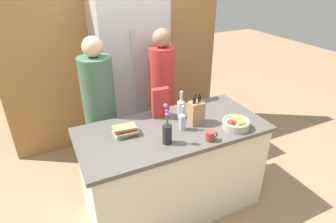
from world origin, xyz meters
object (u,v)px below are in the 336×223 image
at_px(person_in_blue, 162,93).
at_px(flower_vase, 167,131).
at_px(refrigerator, 131,77).
at_px(bottle_oil, 182,120).
at_px(knife_block, 196,112).
at_px(coffee_mug, 210,136).
at_px(fruit_bowl, 236,123).
at_px(bottle_vinegar, 181,108).
at_px(book_stack, 125,131).
at_px(person_at_sink, 100,108).
at_px(cereal_box, 160,103).

bearing_deg(person_in_blue, flower_vase, -130.55).
relative_size(refrigerator, bottle_oil, 8.49).
bearing_deg(bottle_oil, knife_block, 15.71).
bearing_deg(bottle_oil, person_in_blue, 79.03).
relative_size(refrigerator, coffee_mug, 18.04).
relative_size(fruit_bowl, flower_vase, 0.69).
bearing_deg(bottle_vinegar, bottle_oil, -114.46).
bearing_deg(fruit_bowl, flower_vase, 175.46).
bearing_deg(knife_block, coffee_mug, -97.73).
relative_size(book_stack, bottle_vinegar, 0.77).
bearing_deg(person_at_sink, flower_vase, -82.09).
relative_size(bottle_oil, bottle_vinegar, 0.82).
height_order(book_stack, person_at_sink, person_at_sink).
xyz_separation_m(flower_vase, person_in_blue, (0.36, 0.89, -0.08)).
relative_size(cereal_box, bottle_vinegar, 1.03).
bearing_deg(fruit_bowl, person_at_sink, 139.15).
xyz_separation_m(refrigerator, knife_block, (0.20, -1.26, 0.04)).
xyz_separation_m(bottle_oil, person_at_sink, (-0.58, 0.70, -0.07)).
xyz_separation_m(bottle_vinegar, person_in_blue, (0.06, 0.57, -0.08)).
height_order(flower_vase, person_at_sink, person_at_sink).
distance_m(person_at_sink, person_in_blue, 0.73).
bearing_deg(person_at_sink, coffee_mug, -69.08).
bearing_deg(person_at_sink, knife_block, -56.45).
distance_m(flower_vase, book_stack, 0.40).
xyz_separation_m(cereal_box, book_stack, (-0.42, -0.17, -0.11)).
height_order(knife_block, bottle_vinegar, knife_block).
height_order(bottle_vinegar, person_at_sink, person_at_sink).
height_order(flower_vase, person_in_blue, person_in_blue).
bearing_deg(refrigerator, person_at_sink, -131.96).
xyz_separation_m(refrigerator, fruit_bowl, (0.48, -1.50, -0.02)).
bearing_deg(fruit_bowl, refrigerator, 107.82).
bearing_deg(book_stack, cereal_box, 22.37).
bearing_deg(knife_block, fruit_bowl, -40.34).
xyz_separation_m(fruit_bowl, knife_block, (-0.28, 0.24, 0.06)).
relative_size(fruit_bowl, coffee_mug, 2.26).
bearing_deg(person_in_blue, person_at_sink, 165.60).
xyz_separation_m(fruit_bowl, person_in_blue, (-0.31, 0.94, -0.02)).
height_order(knife_block, book_stack, knife_block).
relative_size(refrigerator, cereal_box, 6.75).
height_order(fruit_bowl, book_stack, fruit_bowl).
relative_size(bottle_oil, person_in_blue, 0.14).
distance_m(fruit_bowl, cereal_box, 0.74).
relative_size(fruit_bowl, person_in_blue, 0.15).
height_order(refrigerator, flower_vase, refrigerator).
bearing_deg(person_in_blue, book_stack, -154.66).
xyz_separation_m(flower_vase, bottle_oil, (0.22, 0.14, -0.02)).
xyz_separation_m(refrigerator, bottle_vinegar, (0.11, -1.13, 0.05)).
bearing_deg(flower_vase, coffee_mug, -19.66).
bearing_deg(person_in_blue, refrigerator, 89.19).
relative_size(coffee_mug, bottle_vinegar, 0.38).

